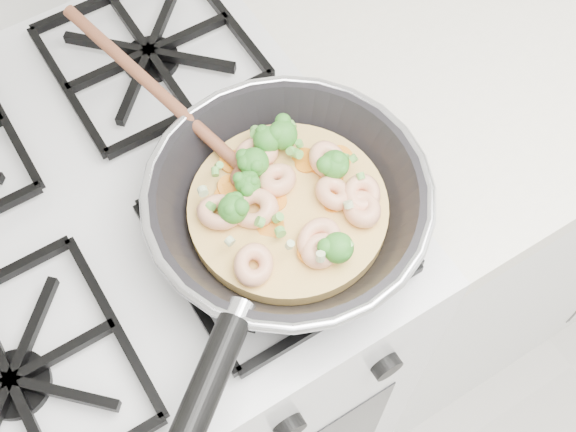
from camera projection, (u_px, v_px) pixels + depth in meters
stove at (154, 339)px, 1.23m from camera, size 0.60×0.60×0.92m
counter_right at (527, 130)px, 1.44m from camera, size 1.00×0.60×0.90m
skillet at (285, 206)px, 0.77m from camera, size 0.42×0.53×0.10m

